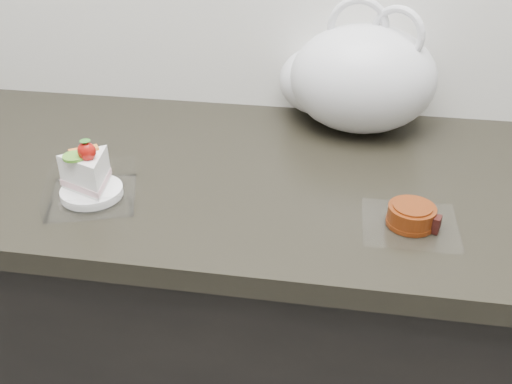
% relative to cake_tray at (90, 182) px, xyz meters
% --- Properties ---
extents(counter, '(2.04, 0.64, 0.90)m').
position_rel_cake_tray_xyz_m(counter, '(0.28, 0.15, -0.48)').
color(counter, black).
rests_on(counter, ground).
extents(cake_tray, '(0.18, 0.18, 0.11)m').
position_rel_cake_tray_xyz_m(cake_tray, '(0.00, 0.00, 0.00)').
color(cake_tray, white).
rests_on(cake_tray, counter).
extents(mooncake_wrap, '(0.16, 0.15, 0.04)m').
position_rel_cake_tray_xyz_m(mooncake_wrap, '(0.55, 0.00, -0.02)').
color(mooncake_wrap, white).
rests_on(mooncake_wrap, counter).
extents(plastic_bag, '(0.37, 0.30, 0.28)m').
position_rel_cake_tray_xyz_m(plastic_bag, '(0.44, 0.37, 0.08)').
color(plastic_bag, silver).
rests_on(plastic_bag, counter).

